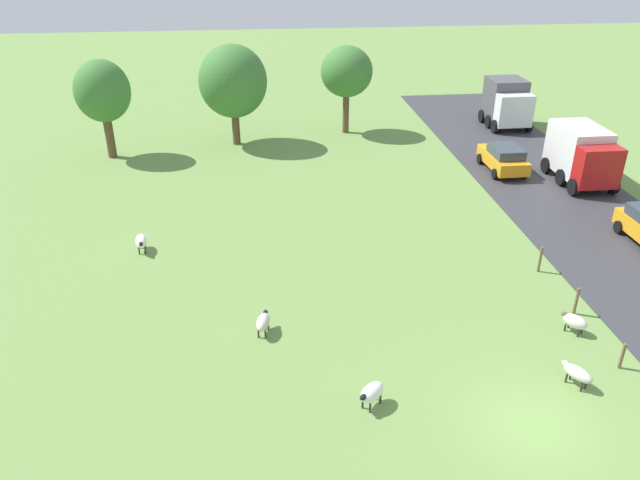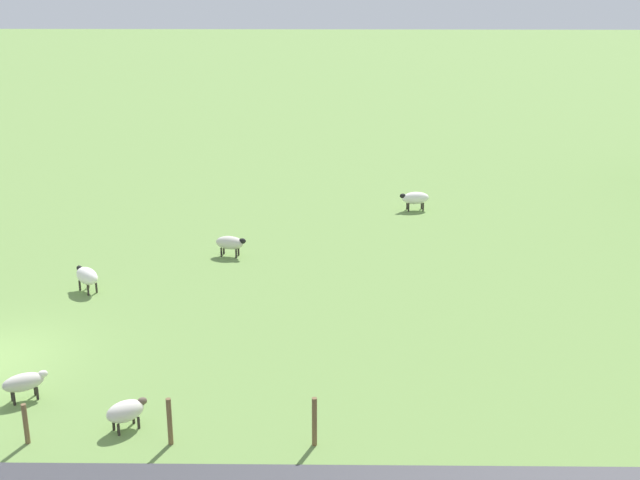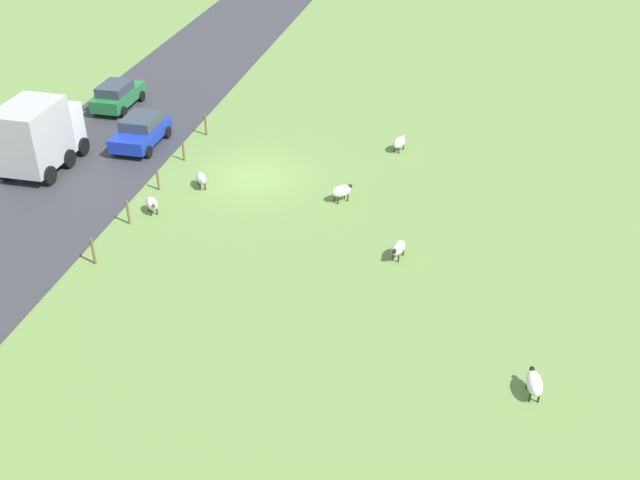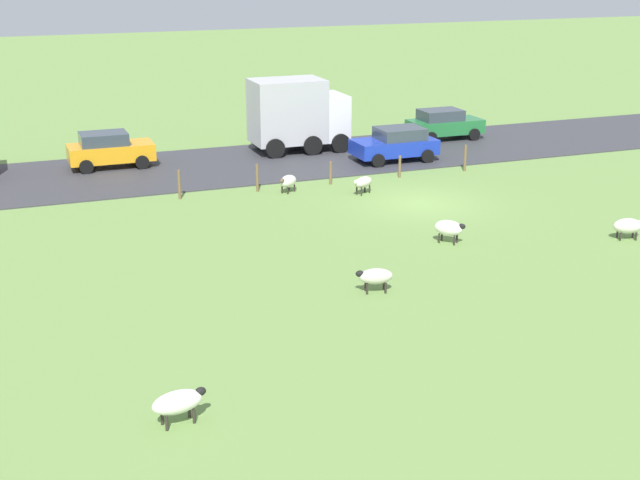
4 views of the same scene
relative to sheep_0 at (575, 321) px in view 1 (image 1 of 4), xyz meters
The scene contains 15 objects.
ground_plane 5.76m from the sheep_0, 128.44° to the right, with size 160.00×160.00×0.00m, color #6B8E47.
sheep_0 is the anchor object (origin of this frame).
sheep_1 3.18m from the sheep_0, 115.08° to the right, with size 0.92×1.16×0.74m.
sheep_3 19.25m from the sheep_0, 153.98° to the left, with size 0.68×1.29×0.79m.
sheep_4 11.81m from the sheep_0, behind, with size 0.70×1.18×0.76m.
sheep_5 8.95m from the sheep_0, 159.67° to the right, with size 1.12×1.09×0.83m.
tree_0 27.45m from the sheep_0, 118.51° to the left, with size 4.60×4.60×6.83m.
tree_1 30.84m from the sheep_0, 133.78° to the left, with size 3.52×3.52×6.37m.
tree_2 26.45m from the sheep_0, 100.94° to the left, with size 3.70×3.70×6.26m.
fence_post_2 2.28m from the sheep_0, 73.91° to the right, with size 0.12×0.12×1.03m, color brown.
fence_post_3 1.33m from the sheep_0, 61.54° to the left, with size 0.12×0.12×1.20m, color brown.
fence_post_4 4.57m from the sheep_0, 82.05° to the left, with size 0.12×0.12×1.24m, color brown.
truck_1 26.65m from the sheep_0, 74.26° to the left, with size 2.87×3.91×3.49m.
truck_2 16.20m from the sheep_0, 62.87° to the left, with size 2.70×4.87×3.24m.
car_0 16.99m from the sheep_0, 77.77° to the left, with size 2.12×4.14×1.64m.
Camera 1 is at (-8.14, -13.45, 13.95)m, focal length 34.37 mm.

